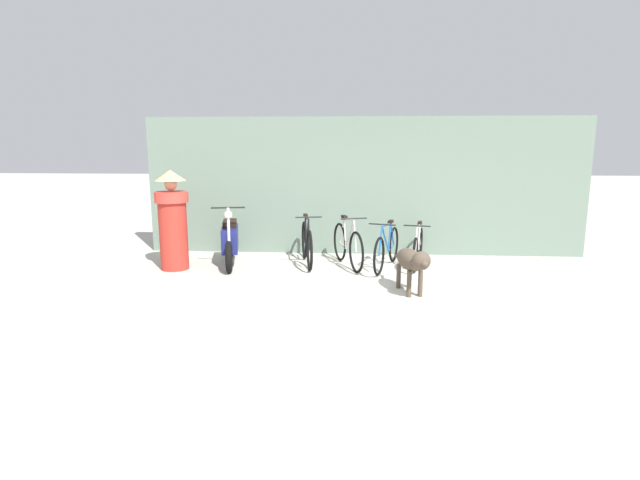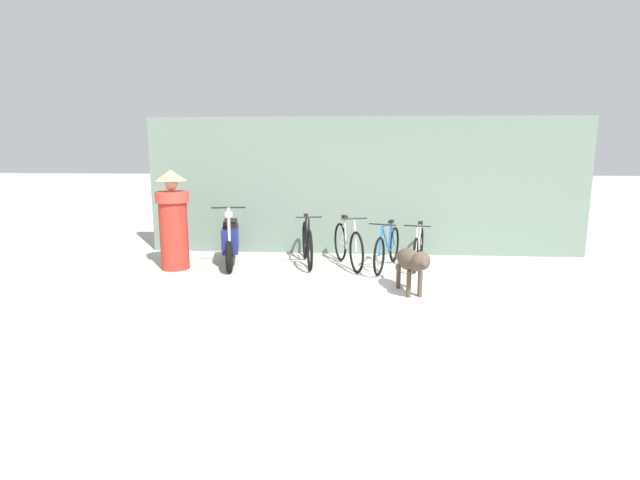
% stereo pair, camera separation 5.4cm
% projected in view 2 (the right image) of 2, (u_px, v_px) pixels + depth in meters
% --- Properties ---
extents(ground_plane, '(60.00, 60.00, 0.00)m').
position_uv_depth(ground_plane, '(364.00, 302.00, 6.94)').
color(ground_plane, '#B7B2A5').
extents(shop_wall_back, '(8.60, 0.20, 2.69)m').
position_uv_depth(shop_wall_back, '(364.00, 186.00, 9.85)').
color(shop_wall_back, slate).
rests_on(shop_wall_back, ground).
extents(bicycle_0, '(0.48, 1.66, 0.93)m').
position_uv_depth(bicycle_0, '(307.00, 244.00, 9.09)').
color(bicycle_0, black).
rests_on(bicycle_0, ground).
extents(bicycle_1, '(0.62, 1.59, 0.93)m').
position_uv_depth(bicycle_1, '(348.00, 245.00, 8.92)').
color(bicycle_1, black).
rests_on(bicycle_1, ground).
extents(bicycle_2, '(0.61, 1.68, 0.85)m').
position_uv_depth(bicycle_2, '(387.00, 249.00, 8.79)').
color(bicycle_2, black).
rests_on(bicycle_2, ground).
extents(bicycle_3, '(0.50, 1.66, 0.79)m').
position_uv_depth(bicycle_3, '(418.00, 247.00, 9.00)').
color(bicycle_3, black).
rests_on(bicycle_3, ground).
extents(motorcycle, '(0.61, 1.84, 1.10)m').
position_uv_depth(motorcycle, '(231.00, 241.00, 9.09)').
color(motorcycle, black).
rests_on(motorcycle, ground).
extents(stray_dog, '(0.50, 1.28, 0.71)m').
position_uv_depth(stray_dog, '(412.00, 261.00, 7.23)').
color(stray_dog, '#4C3F33').
rests_on(stray_dog, ground).
extents(person_in_robes, '(0.77, 0.77, 1.73)m').
position_uv_depth(person_in_robes, '(173.00, 219.00, 8.65)').
color(person_in_robes, '#B72D23').
rests_on(person_in_robes, ground).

